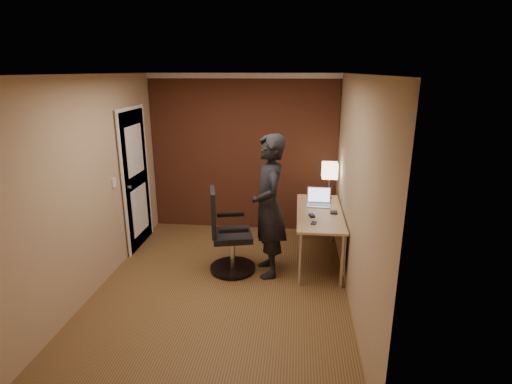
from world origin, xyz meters
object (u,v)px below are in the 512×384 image
at_px(laptop, 319,200).
at_px(phone, 314,223).
at_px(mouse, 312,216).
at_px(office_chair, 227,237).
at_px(wallet, 334,212).
at_px(person, 269,207).
at_px(desk, 325,221).
at_px(desk_lamp, 330,171).

bearing_deg(laptop, phone, -97.04).
height_order(mouse, office_chair, office_chair).
xyz_separation_m(wallet, person, (-0.84, -0.34, 0.17)).
height_order(desk, mouse, mouse).
height_order(desk, office_chair, office_chair).
distance_m(laptop, mouse, 0.52).
bearing_deg(mouse, phone, -100.95).
height_order(desk_lamp, phone, desk_lamp).
xyz_separation_m(laptop, office_chair, (-1.19, -0.70, -0.31)).
bearing_deg(desk, phone, -110.24).
bearing_deg(desk_lamp, office_chair, -143.47).
bearing_deg(wallet, office_chair, -165.54).
distance_m(desk, desk_lamp, 0.81).
bearing_deg(mouse, laptop, 62.52).
relative_size(laptop, person, 0.19).
bearing_deg(desk_lamp, desk, -97.77).
bearing_deg(person, desk_lamp, 127.09).
height_order(desk, desk_lamp, desk_lamp).
distance_m(desk, wallet, 0.19).
relative_size(mouse, office_chair, 0.09).
bearing_deg(mouse, desk, 34.24).
bearing_deg(desk_lamp, wallet, -87.33).
distance_m(laptop, person, 0.96).
bearing_deg(phone, office_chair, -168.50).
relative_size(wallet, office_chair, 0.10).
distance_m(desk_lamp, wallet, 0.76).
relative_size(desk, laptop, 4.43).
xyz_separation_m(desk, office_chair, (-1.26, -0.41, -0.12)).
xyz_separation_m(desk_lamp, wallet, (0.03, -0.64, -0.41)).
bearing_deg(phone, laptop, 96.55).
bearing_deg(office_chair, phone, -2.08).
relative_size(desk_lamp, wallet, 4.86).
bearing_deg(laptop, office_chair, -149.44).
bearing_deg(person, wallet, 98.56).
xyz_separation_m(desk_lamp, mouse, (-0.26, -0.80, -0.40)).
distance_m(phone, wallet, 0.48).
height_order(desk, laptop, laptop).
height_order(desk_lamp, wallet, desk_lamp).
bearing_deg(desk, laptop, 103.91).
bearing_deg(laptop, mouse, -102.12).
height_order(mouse, phone, mouse).
xyz_separation_m(laptop, person, (-0.65, -0.69, 0.11)).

